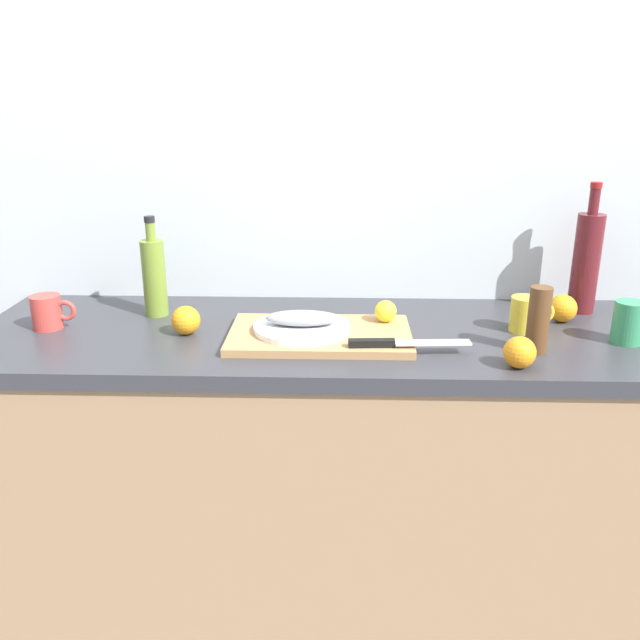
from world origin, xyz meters
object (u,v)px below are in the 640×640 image
at_px(olive_oil_bottle, 154,276).
at_px(wine_bottle, 586,261).
at_px(cutting_board, 320,335).
at_px(chef_knife, 394,343).
at_px(white_plate, 302,328).
at_px(orange_0, 520,352).
at_px(coffee_mug_2, 47,312).
at_px(coffee_mug_0, 526,314).
at_px(lemon_0, 386,311).
at_px(pepper_mill, 538,320).
at_px(fish_fillet, 302,318).
at_px(coffee_mug_1, 630,322).

relative_size(olive_oil_bottle, wine_bottle, 0.76).
bearing_deg(cutting_board, chef_knife, -29.36).
bearing_deg(chef_knife, olive_oil_bottle, 153.38).
relative_size(white_plate, orange_0, 3.34).
bearing_deg(coffee_mug_2, coffee_mug_0, 0.97).
relative_size(lemon_0, olive_oil_bottle, 0.21).
relative_size(cutting_board, pepper_mill, 2.83).
bearing_deg(cutting_board, coffee_mug_0, 7.87).
xyz_separation_m(coffee_mug_0, orange_0, (-0.08, -0.24, -0.01)).
xyz_separation_m(lemon_0, pepper_mill, (0.35, -0.15, 0.03)).
bearing_deg(orange_0, olive_oil_bottle, 159.26).
distance_m(white_plate, coffee_mug_0, 0.58).
distance_m(lemon_0, wine_bottle, 0.60).
relative_size(olive_oil_bottle, pepper_mill, 1.72).
distance_m(coffee_mug_0, coffee_mug_2, 1.25).
bearing_deg(cutting_board, wine_bottle, 18.75).
height_order(chef_knife, coffee_mug_2, coffee_mug_2).
height_order(cutting_board, chef_knife, chef_knife).
bearing_deg(coffee_mug_2, orange_0, -10.75).
distance_m(white_plate, pepper_mill, 0.57).
relative_size(cutting_board, wine_bottle, 1.26).
bearing_deg(coffee_mug_0, orange_0, -107.41).
height_order(fish_fillet, pepper_mill, pepper_mill).
relative_size(white_plate, olive_oil_bottle, 0.88).
bearing_deg(cutting_board, pepper_mill, -7.90).
bearing_deg(coffee_mug_1, fish_fillet, 179.53).
relative_size(olive_oil_bottle, coffee_mug_1, 2.41).
distance_m(coffee_mug_1, orange_0, 0.35).
height_order(fish_fillet, coffee_mug_1, coffee_mug_1).
bearing_deg(wine_bottle, white_plate, -162.59).
distance_m(fish_fillet, wine_bottle, 0.82).
bearing_deg(lemon_0, wine_bottle, 16.62).
bearing_deg(white_plate, pepper_mill, -7.72).
bearing_deg(wine_bottle, cutting_board, -161.25).
bearing_deg(wine_bottle, chef_knife, -147.82).
xyz_separation_m(cutting_board, orange_0, (0.45, -0.17, 0.03)).
height_order(lemon_0, orange_0, lemon_0).
bearing_deg(chef_knife, pepper_mill, 1.53).
distance_m(chef_knife, coffee_mug_1, 0.59).
bearing_deg(pepper_mill, white_plate, 172.28).
relative_size(cutting_board, coffee_mug_1, 3.98).
bearing_deg(lemon_0, orange_0, -41.30).
distance_m(white_plate, olive_oil_bottle, 0.46).
bearing_deg(coffee_mug_2, white_plate, -4.07).
distance_m(chef_knife, olive_oil_bottle, 0.70).
relative_size(cutting_board, fish_fillet, 2.50).
relative_size(coffee_mug_0, coffee_mug_2, 0.97).
height_order(cutting_board, white_plate, white_plate).
bearing_deg(chef_knife, coffee_mug_0, 23.02).
relative_size(chef_knife, coffee_mug_1, 2.53).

